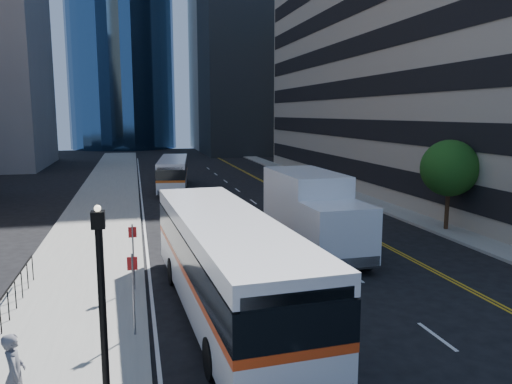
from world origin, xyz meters
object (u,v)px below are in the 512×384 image
Objects in this scene: bus_front at (225,262)px; pedestrian at (15,374)px; street_tree at (449,168)px; lamp_post at (102,303)px; bus_rear at (173,172)px; box_truck at (313,212)px.

bus_front reaches higher than pedestrian.
street_tree reaches higher than pedestrian.
lamp_post is 6.38m from bus_front.
bus_rear is at bearing 85.71° from bus_front.
street_tree is at bearing 37.87° from lamp_post.
lamp_post is 34.36m from bus_rear.
bus_rear is (-13.91, 20.09, -2.15)m from street_tree.
bus_front is 7.29m from pedestrian.
lamp_post reaches higher than pedestrian.
lamp_post reaches higher than bus_front.
bus_front is 1.63× the size of box_truck.
lamp_post is at bearing -89.98° from bus_rear.
bus_front is at bearing -131.60° from box_truck.
street_tree is 0.47× the size of bus_rear.
lamp_post reaches higher than bus_rear.
bus_front is 28.89m from bus_rear.
street_tree reaches higher than lamp_post.
street_tree is 16.99m from bus_front.
street_tree reaches higher than bus_rear.
bus_front is at bearing -84.14° from bus_rear.
street_tree is at bearing -67.06° from pedestrian.
lamp_post is 2.43× the size of pedestrian.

